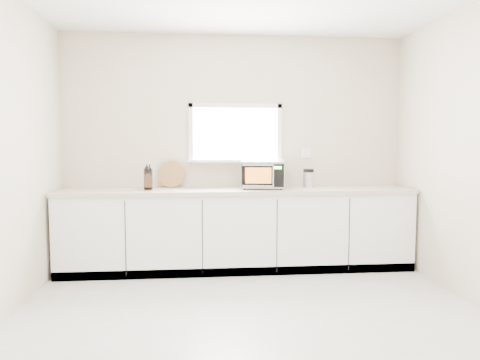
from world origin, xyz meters
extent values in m
plane|color=beige|center=(0.00, 0.00, 0.00)|extent=(4.00, 4.00, 0.00)
cube|color=beige|center=(0.00, 2.00, 1.35)|extent=(4.00, 0.02, 2.70)
cube|color=white|center=(0.00, 1.99, 1.55)|extent=(1.00, 0.02, 0.60)
cube|color=white|center=(0.00, 1.92, 1.23)|extent=(1.12, 0.16, 0.03)
cube|color=white|center=(0.00, 1.97, 1.88)|extent=(1.10, 0.04, 0.05)
cube|color=white|center=(0.00, 1.97, 1.23)|extent=(1.10, 0.04, 0.05)
cube|color=white|center=(-0.53, 1.97, 1.55)|extent=(0.05, 0.04, 0.70)
cube|color=white|center=(0.53, 1.97, 1.55)|extent=(0.05, 0.04, 0.70)
cube|color=white|center=(0.85, 1.99, 1.32)|extent=(0.12, 0.01, 0.12)
cube|color=white|center=(0.00, 1.70, 0.44)|extent=(3.92, 0.60, 0.88)
cube|color=beige|center=(0.00, 1.69, 0.90)|extent=(3.92, 0.64, 0.04)
cylinder|color=black|center=(0.07, 1.62, 0.93)|extent=(0.02, 0.02, 0.01)
cylinder|color=black|center=(0.12, 1.91, 0.93)|extent=(0.02, 0.02, 0.01)
cylinder|color=black|center=(0.47, 1.56, 0.93)|extent=(0.02, 0.02, 0.01)
cylinder|color=black|center=(0.52, 1.84, 0.93)|extent=(0.02, 0.02, 0.01)
cube|color=#B7B9BE|center=(0.29, 1.73, 1.08)|extent=(0.54, 0.44, 0.29)
cube|color=black|center=(0.26, 1.55, 1.08)|extent=(0.46, 0.09, 0.26)
cube|color=orange|center=(0.21, 1.55, 1.08)|extent=(0.28, 0.05, 0.17)
cylinder|color=silver|center=(0.37, 1.50, 1.08)|extent=(0.02, 0.02, 0.23)
cube|color=black|center=(0.43, 1.52, 1.08)|extent=(0.12, 0.02, 0.25)
cube|color=#19FF33|center=(0.42, 1.51, 1.17)|extent=(0.08, 0.02, 0.03)
cube|color=silver|center=(0.29, 1.73, 1.23)|extent=(0.54, 0.44, 0.01)
cube|color=#412B17|center=(-0.99, 1.68, 1.04)|extent=(0.11, 0.21, 0.24)
cube|color=black|center=(-1.01, 1.64, 1.13)|extent=(0.02, 0.04, 0.09)
cube|color=black|center=(-0.99, 1.64, 1.14)|extent=(0.02, 0.04, 0.09)
cube|color=black|center=(-0.96, 1.64, 1.12)|extent=(0.02, 0.04, 0.09)
cube|color=black|center=(-1.00, 1.64, 1.16)|extent=(0.02, 0.04, 0.09)
cube|color=black|center=(-0.97, 1.64, 1.16)|extent=(0.02, 0.04, 0.09)
cylinder|color=olive|center=(-0.75, 1.94, 1.08)|extent=(0.32, 0.08, 0.31)
cylinder|color=#B7B9BE|center=(0.84, 1.78, 1.01)|extent=(0.14, 0.14, 0.18)
cylinder|color=black|center=(0.84, 1.78, 1.12)|extent=(0.14, 0.14, 0.04)
camera|label=1|loc=(-0.42, -3.08, 1.40)|focal=32.00mm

